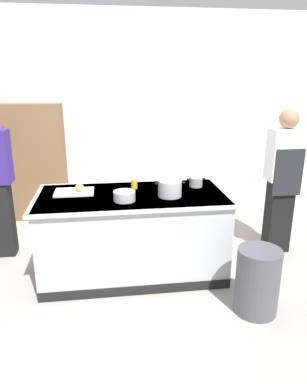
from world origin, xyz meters
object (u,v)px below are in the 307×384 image
(onion, at_px, (79,187))
(juice_cup, at_px, (134,184))
(sauce_pan, at_px, (196,182))
(trash_bin, at_px, (257,281))
(bookshelf, at_px, (27,163))
(person_chef, at_px, (282,179))
(mixing_bowl, at_px, (124,196))
(stock_pot, at_px, (170,188))

(onion, xyz_separation_m, juice_cup, (0.58, 0.09, -0.01))
(onion, relative_size, sauce_pan, 0.42)
(juice_cup, height_order, trash_bin, juice_cup)
(sauce_pan, relative_size, bookshelf, 0.12)
(bookshelf, bearing_deg, juice_cup, -47.99)
(onion, distance_m, juice_cup, 0.58)
(bookshelf, bearing_deg, person_chef, -25.16)
(juice_cup, bearing_deg, onion, -171.34)
(mixing_bowl, bearing_deg, person_chef, 14.45)
(trash_bin, relative_size, bookshelf, 0.36)
(onion, distance_m, trash_bin, 1.96)
(onion, xyz_separation_m, mixing_bowl, (0.45, -0.30, -0.02))
(stock_pot, relative_size, person_chef, 0.18)
(trash_bin, bearing_deg, bookshelf, 132.94)
(mixing_bowl, distance_m, trash_bin, 1.46)
(juice_cup, bearing_deg, trash_bin, -45.67)
(stock_pot, xyz_separation_m, trash_bin, (0.68, -0.73, -0.67))
(sauce_pan, height_order, juice_cup, sauce_pan)
(juice_cup, xyz_separation_m, trash_bin, (1.01, -1.04, -0.64))
(stock_pot, bearing_deg, mixing_bowl, -170.47)
(juice_cup, bearing_deg, mixing_bowl, -108.43)
(bookshelf, bearing_deg, mixing_bowl, -56.48)
(onion, xyz_separation_m, sauce_pan, (1.26, 0.07, -0.01))
(stock_pot, relative_size, juice_cup, 3.04)
(mixing_bowl, relative_size, trash_bin, 0.35)
(onion, height_order, juice_cup, onion)
(juice_cup, xyz_separation_m, bookshelf, (-1.44, 1.60, -0.10))
(stock_pot, relative_size, bookshelf, 0.18)
(juice_cup, bearing_deg, bookshelf, 132.01)
(stock_pot, distance_m, sauce_pan, 0.45)
(sauce_pan, height_order, bookshelf, bookshelf)
(mixing_bowl, height_order, juice_cup, juice_cup)
(mixing_bowl, distance_m, bookshelf, 2.38)
(stock_pot, relative_size, sauce_pan, 1.46)
(onion, relative_size, mixing_bowl, 0.40)
(mixing_bowl, bearing_deg, stock_pot, 9.53)
(sauce_pan, height_order, person_chef, person_chef)
(mixing_bowl, xyz_separation_m, bookshelf, (-1.31, 1.98, -0.10))
(person_chef, bearing_deg, mixing_bowl, 92.48)
(onion, height_order, stock_pot, stock_pot)
(sauce_pan, height_order, trash_bin, sauce_pan)
(trash_bin, relative_size, person_chef, 0.36)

